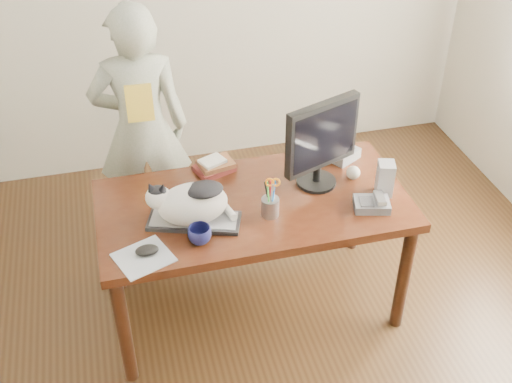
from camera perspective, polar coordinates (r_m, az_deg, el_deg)
The scene contains 16 objects.
room at distance 2.48m, azimuth 3.17°, elevation 1.99°, with size 4.50×4.50×4.50m.
desk at distance 3.45m, azimuth -0.53°, elevation -2.08°, with size 1.60×0.80×0.75m.
keyboard at distance 3.17m, azimuth -5.52°, elevation -2.61°, with size 0.48×0.31×0.03m.
cat at distance 3.10m, azimuth -5.91°, elevation -0.95°, with size 0.44×0.31×0.25m.
monitor at distance 3.28m, azimuth 5.85°, elevation 4.56°, with size 0.42×0.27×0.49m.
pen_cup at distance 3.17m, azimuth 1.28°, elevation -1.20°, with size 0.11×0.11×0.23m.
mousepad at distance 3.01m, azimuth -9.97°, elevation -5.79°, with size 0.30×0.29×0.01m.
mouse at distance 3.01m, azimuth -9.67°, elevation -5.17°, with size 0.13×0.10×0.04m.
coffee_mug at distance 3.04m, azimuth -5.03°, elevation -3.86°, with size 0.11×0.11×0.09m, color #0D0F37.
phone at distance 3.29m, azimuth 10.32°, elevation -1.05°, with size 0.20×0.17×0.08m.
speaker at distance 3.37m, azimuth 11.40°, elevation 1.15°, with size 0.11×0.11×0.19m.
baseball at distance 3.48m, azimuth 8.64°, elevation 1.67°, with size 0.07×0.07×0.07m.
book_stack at distance 3.51m, azimuth -3.69°, elevation 2.29°, with size 0.24×0.21×0.08m.
calculator at distance 3.66m, azimuth 7.22°, elevation 3.60°, with size 0.25×0.27×0.07m.
person at distance 3.89m, azimuth -10.16°, elevation 5.46°, with size 0.57×0.37×1.57m, color beige.
held_book at distance 3.61m, azimuth -10.31°, elevation 7.74°, with size 0.15×0.10×0.21m.
Camera 1 is at (-0.64, -1.94, 2.75)m, focal length 45.00 mm.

